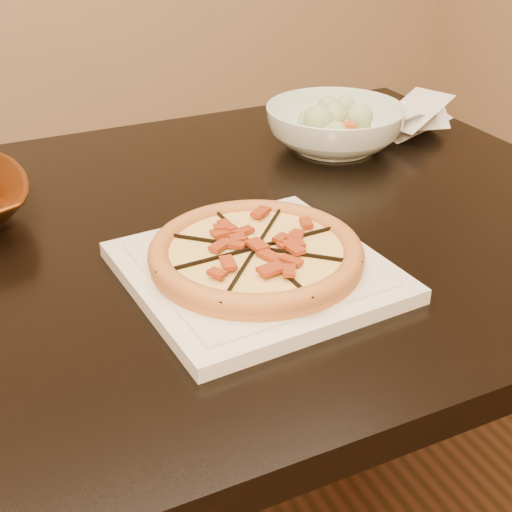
{
  "coord_description": "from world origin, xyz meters",
  "views": [
    {
      "loc": [
        -0.24,
        -0.8,
        1.18
      ],
      "look_at": [
        0.05,
        -0.17,
        0.78
      ],
      "focal_mm": 50.0,
      "sensor_mm": 36.0,
      "label": 1
    }
  ],
  "objects_px": {
    "dining_table": "(151,307)",
    "plate": "(256,271)",
    "salad_bowl": "(335,128)",
    "pizza": "(256,253)"
  },
  "relations": [
    {
      "from": "plate",
      "to": "salad_bowl",
      "type": "height_order",
      "value": "salad_bowl"
    },
    {
      "from": "dining_table",
      "to": "pizza",
      "type": "height_order",
      "value": "pizza"
    },
    {
      "from": "dining_table",
      "to": "salad_bowl",
      "type": "height_order",
      "value": "salad_bowl"
    },
    {
      "from": "plate",
      "to": "pizza",
      "type": "relative_size",
      "value": 1.22
    },
    {
      "from": "pizza",
      "to": "salad_bowl",
      "type": "height_order",
      "value": "salad_bowl"
    },
    {
      "from": "salad_bowl",
      "to": "dining_table",
      "type": "bearing_deg",
      "value": -155.55
    },
    {
      "from": "pizza",
      "to": "salad_bowl",
      "type": "relative_size",
      "value": 1.08
    },
    {
      "from": "dining_table",
      "to": "plate",
      "type": "xyz_separation_m",
      "value": [
        0.09,
        -0.15,
        0.12
      ]
    },
    {
      "from": "salad_bowl",
      "to": "pizza",
      "type": "bearing_deg",
      "value": -132.04
    },
    {
      "from": "plate",
      "to": "pizza",
      "type": "xyz_separation_m",
      "value": [
        -0.0,
        0.0,
        0.02
      ]
    }
  ]
}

